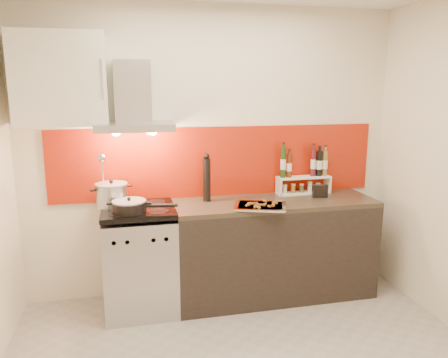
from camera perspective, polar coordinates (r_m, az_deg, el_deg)
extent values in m
cube|color=silver|center=(3.99, -1.44, 3.42)|extent=(3.40, 0.02, 2.60)
cube|color=#A11808|center=(4.00, -0.70, 2.29)|extent=(3.00, 0.02, 0.64)
cube|color=#B7B7BA|center=(3.86, -10.86, -10.68)|extent=(0.60, 0.60, 0.84)
cube|color=black|center=(3.64, -10.62, -13.71)|extent=(0.50, 0.02, 0.40)
cube|color=#B7B7BA|center=(3.49, -10.87, -7.93)|extent=(0.56, 0.02, 0.12)
cube|color=#FF190C|center=(3.48, -10.87, -7.96)|extent=(0.10, 0.01, 0.04)
cube|color=black|center=(3.71, -11.15, -3.96)|extent=(0.60, 0.60, 0.04)
cube|color=black|center=(4.07, 6.49, -9.20)|extent=(1.80, 0.60, 0.86)
cube|color=#2C251B|center=(3.93, 6.65, -3.07)|extent=(1.80, 0.60, 0.04)
cube|color=#B7B7BA|center=(3.64, -11.62, 6.77)|extent=(0.62, 0.50, 0.06)
cube|color=#B7B7BA|center=(3.77, -11.86, 11.21)|extent=(0.30, 0.18, 0.50)
sphere|color=#FFD18C|center=(3.64, -13.97, 6.04)|extent=(0.07, 0.07, 0.07)
sphere|color=#FFD18C|center=(3.65, -9.22, 6.25)|extent=(0.07, 0.07, 0.07)
cube|color=silver|center=(3.73, -20.57, 12.09)|extent=(0.70, 0.35, 0.72)
cylinder|color=#B7B7BA|center=(3.78, -14.44, -2.08)|extent=(0.26, 0.26, 0.18)
cylinder|color=#99999E|center=(3.76, -14.52, -0.64)|extent=(0.27, 0.27, 0.01)
sphere|color=black|center=(3.75, -14.54, -0.27)|extent=(0.03, 0.03, 0.03)
cylinder|color=black|center=(3.58, -12.27, -3.59)|extent=(0.26, 0.26, 0.08)
cylinder|color=#99999E|center=(3.56, -12.30, -2.86)|extent=(0.27, 0.27, 0.01)
sphere|color=black|center=(3.56, -12.32, -2.54)|extent=(0.03, 0.03, 0.03)
cylinder|color=black|center=(3.54, -8.11, -3.44)|extent=(0.26, 0.07, 0.03)
cylinder|color=silver|center=(3.76, -15.51, -2.51)|extent=(0.10, 0.10, 0.16)
cylinder|color=silver|center=(3.72, -15.54, 0.67)|extent=(0.01, 0.08, 0.30)
sphere|color=silver|center=(3.63, -15.71, 2.66)|extent=(0.07, 0.07, 0.07)
cylinder|color=black|center=(3.83, -2.27, -0.14)|extent=(0.07, 0.07, 0.38)
sphere|color=black|center=(3.79, -2.30, 3.00)|extent=(0.05, 0.05, 0.05)
cube|color=white|center=(4.21, 10.30, -1.78)|extent=(0.51, 0.14, 0.01)
cube|color=white|center=(4.10, 7.17, -1.01)|extent=(0.01, 0.14, 0.14)
cube|color=white|center=(4.29, 13.36, -0.66)|extent=(0.02, 0.14, 0.14)
cube|color=white|center=(4.17, 10.38, 0.23)|extent=(0.51, 0.14, 0.02)
cylinder|color=#183411|center=(4.07, 7.74, 2.12)|extent=(0.05, 0.05, 0.28)
cylinder|color=#4F210D|center=(4.10, 8.51, 1.71)|extent=(0.05, 0.05, 0.22)
cylinder|color=#4D141B|center=(4.18, 11.57, 2.12)|extent=(0.05, 0.05, 0.26)
cylinder|color=black|center=(4.21, 12.32, 1.99)|extent=(0.06, 0.06, 0.24)
cylinder|color=brown|center=(4.24, 13.05, 2.02)|extent=(0.05, 0.05, 0.24)
cylinder|color=beige|center=(4.13, 7.94, -1.37)|extent=(0.04, 0.04, 0.07)
cylinder|color=#9D6B1A|center=(4.16, 9.02, -1.28)|extent=(0.04, 0.04, 0.07)
cylinder|color=brown|center=(4.19, 10.09, -1.25)|extent=(0.04, 0.04, 0.07)
cylinder|color=white|center=(4.22, 11.14, -1.06)|extent=(0.04, 0.04, 0.09)
cylinder|color=#8F4A17|center=(4.26, 12.17, -1.13)|extent=(0.04, 0.04, 0.07)
cube|color=black|center=(4.08, 12.44, -1.55)|extent=(0.14, 0.08, 0.11)
cube|color=silver|center=(3.68, 4.76, -3.59)|extent=(0.49, 0.43, 0.01)
cube|color=silver|center=(3.67, 4.77, -3.44)|extent=(0.51, 0.45, 0.01)
cube|color=red|center=(3.67, 4.77, -3.44)|extent=(0.43, 0.37, 0.01)
cube|color=brown|center=(3.63, 6.13, -3.51)|extent=(0.05, 0.02, 0.01)
cube|color=brown|center=(3.69, 4.05, -3.19)|extent=(0.02, 0.06, 0.01)
cube|color=brown|center=(3.66, 5.37, -3.34)|extent=(0.04, 0.05, 0.01)
cube|color=brown|center=(3.64, 3.15, -3.43)|extent=(0.05, 0.04, 0.01)
cube|color=brown|center=(3.73, 6.67, -3.09)|extent=(0.04, 0.05, 0.01)
cube|color=brown|center=(3.69, 4.09, -3.19)|extent=(0.06, 0.04, 0.01)
cube|color=brown|center=(3.69, 3.51, -3.19)|extent=(0.06, 0.04, 0.01)
cube|color=brown|center=(3.77, 5.36, -2.88)|extent=(0.03, 0.06, 0.01)
cube|color=brown|center=(3.59, 4.19, -3.63)|extent=(0.05, 0.05, 0.01)
cube|color=brown|center=(3.62, 4.36, -3.52)|extent=(0.05, 0.02, 0.01)
cube|color=brown|center=(3.67, 3.39, -3.29)|extent=(0.06, 0.04, 0.01)
cube|color=brown|center=(3.65, 4.70, -3.37)|extent=(0.06, 0.03, 0.01)
cube|color=brown|center=(3.66, 6.47, -3.38)|extent=(0.02, 0.06, 0.01)
cube|color=brown|center=(3.70, 3.64, -3.15)|extent=(0.06, 0.03, 0.01)
cube|color=brown|center=(3.57, 4.45, -3.71)|extent=(0.04, 0.06, 0.01)
cube|color=brown|center=(3.63, 6.16, -3.51)|extent=(0.05, 0.04, 0.01)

